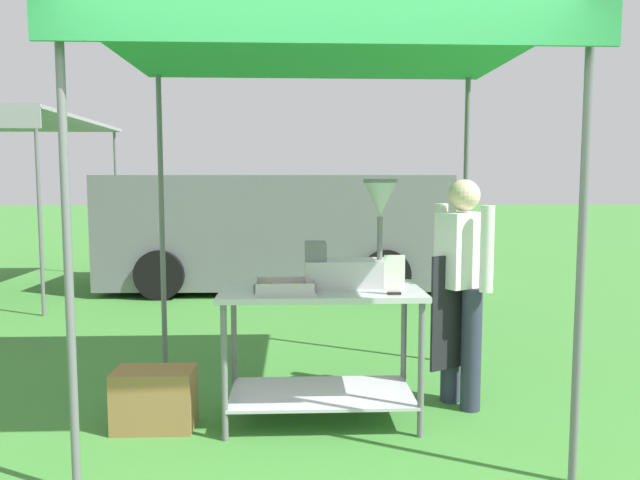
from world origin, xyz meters
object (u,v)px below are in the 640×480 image
object	(u,v)px
menu_sign	(394,278)
donut_cart	(321,327)
stall_canopy	(321,54)
donut_tray	(285,288)
donut_fryer	(353,251)
supply_crate	(155,399)
van_grey	(278,230)
vendor	(462,280)

from	to	relation	value
menu_sign	donut_cart	bearing A→B (deg)	152.45
stall_canopy	donut_tray	world-z (taller)	stall_canopy
donut_fryer	menu_sign	distance (m)	0.40
donut_fryer	supply_crate	distance (m)	1.61
menu_sign	donut_tray	bearing A→B (deg)	168.41
donut_tray	supply_crate	bearing A→B (deg)	-179.92
donut_fryer	supply_crate	xyz separation A→B (m)	(-1.30, -0.16, -0.94)
menu_sign	van_grey	size ratio (longest dim) A/B	0.05
donut_tray	vendor	bearing A→B (deg)	14.30
menu_sign	supply_crate	xyz separation A→B (m)	(-1.53, 0.14, -0.80)
stall_canopy	vendor	size ratio (longest dim) A/B	1.73
stall_canopy	donut_fryer	size ratio (longest dim) A/B	3.89
stall_canopy	donut_cart	bearing A→B (deg)	-90.00
stall_canopy	donut_tray	xyz separation A→B (m)	(-0.24, -0.19, -1.51)
donut_fryer	van_grey	size ratio (longest dim) A/B	0.14
donut_tray	supply_crate	world-z (taller)	donut_tray
donut_tray	supply_crate	distance (m)	1.11
donut_tray	menu_sign	size ratio (longest dim) A/B	1.58
donut_tray	van_grey	distance (m)	5.29
stall_canopy	supply_crate	xyz separation A→B (m)	(-1.08, -0.19, -2.23)
donut_fryer	van_grey	distance (m)	5.17
donut_tray	donut_fryer	size ratio (longest dim) A/B	0.54
donut_cart	menu_sign	bearing A→B (deg)	-27.55
menu_sign	vendor	bearing A→B (deg)	39.41
stall_canopy	donut_cart	distance (m)	1.79
stall_canopy	vendor	bearing A→B (deg)	7.06
donut_fryer	vendor	distance (m)	0.83
donut_tray	menu_sign	bearing A→B (deg)	-11.59
donut_cart	van_grey	bearing A→B (deg)	94.77
donut_fryer	menu_sign	size ratio (longest dim) A/B	2.91
stall_canopy	donut_fryer	bearing A→B (deg)	-7.48
stall_canopy	van_grey	xyz separation A→B (m)	(-0.43, 5.09, -1.54)
stall_canopy	menu_sign	world-z (taller)	stall_canopy
van_grey	supply_crate	bearing A→B (deg)	-97.01
donut_tray	supply_crate	xyz separation A→B (m)	(-0.85, -0.00, -0.72)
stall_canopy	menu_sign	xyz separation A→B (m)	(0.44, -0.33, -1.42)
donut_fryer	menu_sign	xyz separation A→B (m)	(0.23, -0.30, -0.13)
donut_cart	menu_sign	xyz separation A→B (m)	(0.44, -0.23, 0.37)
donut_cart	menu_sign	world-z (taller)	menu_sign
van_grey	donut_fryer	bearing A→B (deg)	-82.77
donut_cart	donut_fryer	size ratio (longest dim) A/B	1.83
supply_crate	donut_tray	bearing A→B (deg)	0.08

